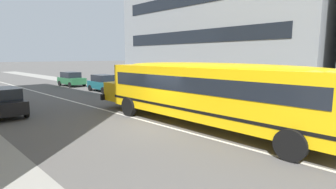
{
  "coord_description": "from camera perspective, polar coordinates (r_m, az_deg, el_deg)",
  "views": [
    {
      "loc": [
        8.98,
        -8.59,
        3.36
      ],
      "look_at": [
        -0.29,
        0.68,
        1.46
      ],
      "focal_mm": 27.59,
      "sensor_mm": 36.0,
      "label": 1
    }
  ],
  "objects": [
    {
      "name": "sidewalk_far",
      "position": [
        18.8,
        15.73,
        -2.33
      ],
      "size": [
        120.0,
        3.0,
        0.01
      ],
      "primitive_type": "cube",
      "color": "gray",
      "rests_on": "ground_plane"
    },
    {
      "name": "ground_plane",
      "position": [
        12.87,
        -1.23,
        -6.87
      ],
      "size": [
        400.0,
        400.0,
        0.0
      ],
      "primitive_type": "plane",
      "color": "#54514F"
    },
    {
      "name": "apartment_block_far_left",
      "position": [
        28.46,
        13.84,
        17.91
      ],
      "size": [
        19.9,
        12.44,
        16.5
      ],
      "color": "gray",
      "rests_on": "ground_plane"
    },
    {
      "name": "parked_car_teal_under_tree",
      "position": [
        26.23,
        -13.99,
        2.51
      ],
      "size": [
        3.96,
        1.99,
        1.64
      ],
      "rotation": [
        0.0,
        0.0,
        -0.03
      ],
      "color": "#195B66",
      "rests_on": "ground_plane"
    },
    {
      "name": "parked_car_black_end_of_row",
      "position": [
        17.41,
        -32.83,
        -1.38
      ],
      "size": [
        3.91,
        1.9,
        1.64
      ],
      "rotation": [
        0.0,
        0.0,
        3.15
      ],
      "color": "black",
      "rests_on": "ground_plane"
    },
    {
      "name": "school_bus",
      "position": [
        12.62,
        7.53,
        1.28
      ],
      "size": [
        13.94,
        3.48,
        3.1
      ],
      "rotation": [
        0.0,
        0.0,
        3.12
      ],
      "color": "yellow",
      "rests_on": "ground_plane"
    },
    {
      "name": "parked_car_green_far_corner",
      "position": [
        32.26,
        -20.58,
        3.25
      ],
      "size": [
        3.95,
        1.97,
        1.64
      ],
      "rotation": [
        0.0,
        0.0,
        0.03
      ],
      "color": "#236038",
      "rests_on": "ground_plane"
    },
    {
      "name": "lane_centreline",
      "position": [
        12.87,
        -1.23,
        -6.86
      ],
      "size": [
        110.0,
        0.16,
        0.01
      ],
      "primitive_type": "cube",
      "color": "silver",
      "rests_on": "ground_plane"
    }
  ]
}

